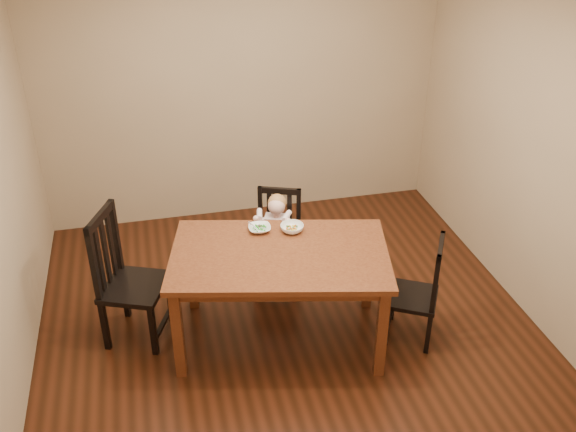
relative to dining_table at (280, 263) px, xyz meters
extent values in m
cube|color=#3B190C|center=(0.09, 0.15, -0.72)|extent=(4.00, 4.00, 0.01)
cube|color=#9E8364|center=(0.09, 2.15, 0.63)|extent=(4.00, 0.01, 2.70)
cube|color=#9E8364|center=(0.09, -1.85, 0.63)|extent=(4.00, 0.01, 2.70)
cube|color=#9E8364|center=(2.09, 0.15, 0.63)|extent=(0.01, 4.00, 2.70)
cube|color=#462010|center=(0.00, 0.00, 0.07)|extent=(1.80, 1.31, 0.04)
cube|color=#462010|center=(0.00, 0.00, 0.01)|extent=(1.64, 1.15, 0.09)
cube|color=#462010|center=(-0.81, -0.24, -0.33)|extent=(0.09, 0.09, 0.77)
cube|color=#462010|center=(0.63, -0.56, -0.33)|extent=(0.09, 0.09, 0.77)
cube|color=#462010|center=(-0.63, 0.56, -0.33)|extent=(0.09, 0.09, 0.77)
cube|color=#462010|center=(0.81, 0.24, -0.33)|extent=(0.09, 0.09, 0.77)
cube|color=black|center=(0.13, 0.69, -0.33)|extent=(0.50, 0.49, 0.04)
cube|color=black|center=(0.34, 0.78, -0.53)|extent=(0.05, 0.05, 0.36)
cube|color=black|center=(0.03, 0.90, -0.53)|extent=(0.05, 0.05, 0.36)
cube|color=black|center=(0.23, 0.48, -0.53)|extent=(0.05, 0.05, 0.36)
cube|color=black|center=(-0.09, 0.60, -0.53)|extent=(0.05, 0.05, 0.36)
cube|color=black|center=(0.34, 0.78, -0.06)|extent=(0.05, 0.05, 0.51)
cube|color=black|center=(0.03, 0.90, -0.06)|extent=(0.05, 0.05, 0.51)
cube|color=black|center=(0.19, 0.84, 0.16)|extent=(0.36, 0.16, 0.05)
cube|color=black|center=(0.27, 0.81, -0.09)|extent=(0.04, 0.03, 0.43)
cube|color=black|center=(0.19, 0.84, -0.09)|extent=(0.04, 0.03, 0.43)
cube|color=black|center=(0.10, 0.87, -0.09)|extent=(0.04, 0.03, 0.43)
cube|color=black|center=(-1.09, 0.30, -0.25)|extent=(0.60, 0.62, 0.04)
cube|color=black|center=(-1.19, 0.57, -0.49)|extent=(0.06, 0.06, 0.44)
cube|color=black|center=(-1.35, 0.19, -0.49)|extent=(0.06, 0.06, 0.44)
cube|color=black|center=(-0.83, 0.42, -0.49)|extent=(0.06, 0.06, 0.44)
cube|color=black|center=(-0.99, 0.04, -0.49)|extent=(0.06, 0.06, 0.44)
cube|color=black|center=(-1.19, 0.57, 0.08)|extent=(0.06, 0.06, 0.62)
cube|color=black|center=(-1.35, 0.19, 0.08)|extent=(0.06, 0.06, 0.62)
cube|color=black|center=(-1.27, 0.38, 0.36)|extent=(0.21, 0.43, 0.07)
cube|color=black|center=(-1.23, 0.48, 0.05)|extent=(0.04, 0.05, 0.53)
cube|color=black|center=(-1.27, 0.38, 0.05)|extent=(0.04, 0.05, 0.53)
cube|color=black|center=(-1.31, 0.28, 0.05)|extent=(0.04, 0.05, 0.53)
cube|color=black|center=(1.01, -0.21, -0.33)|extent=(0.52, 0.52, 0.04)
cube|color=black|center=(1.07, -0.44, -0.53)|extent=(0.05, 0.05, 0.36)
cube|color=black|center=(1.23, -0.14, -0.53)|extent=(0.05, 0.05, 0.36)
cube|color=black|center=(0.79, -0.28, -0.53)|extent=(0.05, 0.05, 0.36)
cube|color=black|center=(0.96, 0.01, -0.53)|extent=(0.05, 0.05, 0.36)
cube|color=black|center=(1.07, -0.44, -0.06)|extent=(0.05, 0.05, 0.51)
cube|color=black|center=(1.23, -0.14, -0.06)|extent=(0.05, 0.05, 0.51)
cube|color=black|center=(1.15, -0.29, 0.16)|extent=(0.21, 0.34, 0.05)
cube|color=black|center=(1.11, -0.37, -0.09)|extent=(0.04, 0.04, 0.43)
cube|color=black|center=(1.15, -0.29, -0.09)|extent=(0.04, 0.04, 0.43)
cube|color=black|center=(1.20, -0.21, -0.09)|extent=(0.04, 0.04, 0.43)
imported|color=white|center=(-0.08, 0.34, 0.12)|extent=(0.18, 0.18, 0.04)
imported|color=white|center=(0.16, 0.28, 0.12)|extent=(0.21, 0.21, 0.06)
cube|color=silver|center=(-0.13, 0.33, 0.14)|extent=(0.08, 0.10, 0.05)
cube|color=silver|center=(-0.13, 0.33, 0.13)|extent=(0.04, 0.04, 0.01)
camera|label=1|loc=(-0.86, -3.90, 2.71)|focal=40.00mm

